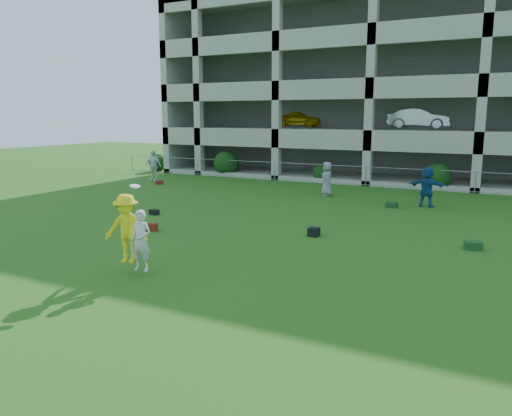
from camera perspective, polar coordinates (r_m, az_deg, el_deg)
The scene contains 14 objects.
ground at distance 13.48m, azimuth -9.80°, elevation -7.58°, with size 100.00×100.00×0.00m, color #235114.
bystander_b at distance 32.69m, azimuth -11.66°, elevation 4.77°, with size 1.16×0.48×1.97m, color silver.
bystander_c at distance 26.20m, azimuth 8.11°, elevation 3.29°, with size 0.88×0.57×1.79m, color gray.
bystander_d at distance 24.20m, azimuth 18.96°, elevation 2.32°, with size 1.73×0.55×1.87m, color navy.
bag_red_a at distance 18.60m, azimuth -12.02°, elevation -2.16°, with size 0.55×0.30×0.28m, color #5B170F.
bag_black_b at distance 21.60m, azimuth -11.57°, elevation -0.47°, with size 0.40×0.25×0.22m, color black.
bag_green_c at distance 17.13m, azimuth 23.58°, elevation -3.95°, with size 0.50×0.35×0.26m, color #163D1F.
crate_d at distance 17.54m, azimuth 6.63°, elevation -2.74°, with size 0.35×0.35×0.30m, color black.
bag_red_f at distance 31.04m, azimuth -10.99°, elevation 2.88°, with size 0.45×0.28×0.24m, color maroon.
bag_green_g at distance 23.61m, azimuth 15.26°, elevation 0.34°, with size 0.50×0.30×0.25m, color #15391F.
frisbee_contest at distance 13.64m, azimuth -14.27°, elevation -2.53°, with size 1.58×1.05×2.23m.
parking_garage at distance 38.68m, azimuth 16.25°, elevation 12.90°, with size 30.00×14.00×12.00m.
fence at distance 30.38m, azimuth 12.43°, elevation 3.60°, with size 36.06×0.06×1.20m.
shrub_row at distance 30.13m, azimuth 21.33°, elevation 4.79°, with size 34.38×2.52×3.50m.
Camera 1 is at (7.86, -10.13, 4.16)m, focal length 35.00 mm.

